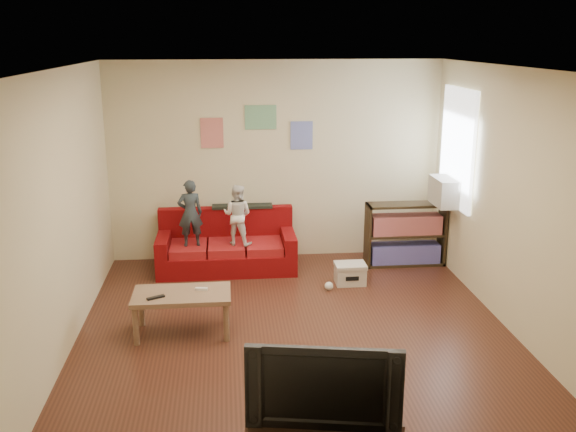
{
  "coord_description": "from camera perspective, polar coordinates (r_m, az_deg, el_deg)",
  "views": [
    {
      "loc": [
        -0.68,
        -6.07,
        2.99
      ],
      "look_at": [
        0.0,
        0.8,
        1.05
      ],
      "focal_mm": 40.0,
      "sensor_mm": 36.0,
      "label": 1
    }
  ],
  "objects": [
    {
      "name": "window",
      "position": [
        8.35,
        14.82,
        5.88
      ],
      "size": [
        0.04,
        1.08,
        1.48
      ],
      "primitive_type": "cube",
      "color": "white",
      "rests_on": "room_shell"
    },
    {
      "name": "room_shell",
      "position": [
        6.32,
        0.71,
        0.67
      ],
      "size": [
        4.52,
        5.02,
        2.72
      ],
      "color": "#4C2519",
      "rests_on": "ground"
    },
    {
      "name": "remote",
      "position": [
        6.62,
        -11.67,
        -7.1
      ],
      "size": [
        0.18,
        0.13,
        0.02
      ],
      "primitive_type": "cube",
      "rotation": [
        0.0,
        0.0,
        0.49
      ],
      "color": "black",
      "rests_on": "coffee_table"
    },
    {
      "name": "artwork_left",
      "position": [
        8.64,
        -6.78,
        7.34
      ],
      "size": [
        0.3,
        0.01,
        0.4
      ],
      "primitive_type": "cube",
      "color": "#D87266",
      "rests_on": "room_shell"
    },
    {
      "name": "file_box",
      "position": [
        8.07,
        5.55,
        -5.11
      ],
      "size": [
        0.38,
        0.29,
        0.26
      ],
      "color": "beige",
      "rests_on": "ground"
    },
    {
      "name": "ac_unit",
      "position": [
        8.42,
        13.79,
        2.13
      ],
      "size": [
        0.28,
        0.55,
        0.35
      ],
      "primitive_type": "cube",
      "color": "#B7B2A3",
      "rests_on": "window"
    },
    {
      "name": "game_controller",
      "position": [
        6.74,
        -7.71,
        -6.45
      ],
      "size": [
        0.13,
        0.06,
        0.03
      ],
      "primitive_type": "cube",
      "rotation": [
        0.0,
        0.0,
        -0.16
      ],
      "color": "silver",
      "rests_on": "coffee_table"
    },
    {
      "name": "sofa",
      "position": [
        8.57,
        -5.47,
        -2.9
      ],
      "size": [
        1.8,
        0.83,
        0.79
      ],
      "color": "maroon",
      "rests_on": "ground"
    },
    {
      "name": "television",
      "position": [
        4.55,
        3.23,
        -14.44
      ],
      "size": [
        1.07,
        0.33,
        0.61
      ],
      "primitive_type": "imported",
      "rotation": [
        0.0,
        0.0,
        -0.18
      ],
      "color": "black",
      "rests_on": "tv_stand"
    },
    {
      "name": "coffee_table",
      "position": [
        6.74,
        -9.41,
        -7.26
      ],
      "size": [
        1.0,
        0.55,
        0.45
      ],
      "color": "#88674D",
      "rests_on": "ground"
    },
    {
      "name": "child_a",
      "position": [
        8.27,
        -8.69,
        0.25
      ],
      "size": [
        0.34,
        0.25,
        0.87
      ],
      "primitive_type": "imported",
      "rotation": [
        0.0,
        0.0,
        3.29
      ],
      "color": "#293237",
      "rests_on": "sofa"
    },
    {
      "name": "artwork_center",
      "position": [
        8.63,
        -2.45,
        8.76
      ],
      "size": [
        0.42,
        0.01,
        0.32
      ],
      "primitive_type": "cube",
      "color": "#72B27F",
      "rests_on": "room_shell"
    },
    {
      "name": "bookshelf",
      "position": [
        8.78,
        10.35,
        -1.88
      ],
      "size": [
        1.06,
        0.32,
        0.85
      ],
      "color": "black",
      "rests_on": "ground"
    },
    {
      "name": "tissue",
      "position": [
        7.87,
        3.66,
        -6.24
      ],
      "size": [
        0.13,
        0.13,
        0.1
      ],
      "primitive_type": "sphere",
      "rotation": [
        0.0,
        0.0,
        -0.25
      ],
      "color": "silver",
      "rests_on": "ground"
    },
    {
      "name": "child_b",
      "position": [
        8.27,
        -4.53,
        0.11
      ],
      "size": [
        0.47,
        0.42,
        0.79
      ],
      "primitive_type": "imported",
      "rotation": [
        0.0,
        0.0,
        2.75
      ],
      "color": "white",
      "rests_on": "sofa"
    },
    {
      "name": "artwork_right",
      "position": [
        8.71,
        1.21,
        7.18
      ],
      "size": [
        0.3,
        0.01,
        0.38
      ],
      "primitive_type": "cube",
      "color": "#727FCC",
      "rests_on": "room_shell"
    }
  ]
}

